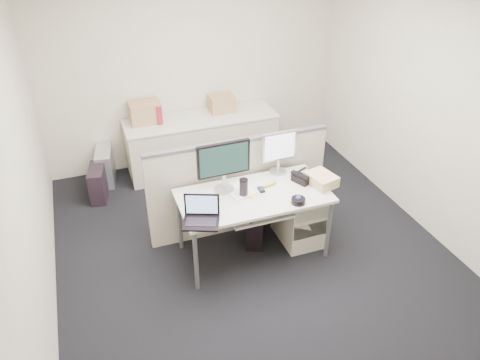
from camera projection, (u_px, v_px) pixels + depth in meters
name	position (u px, v px, depth m)	size (l,w,h in m)	color
floor	(253.00, 252.00, 5.02)	(4.00, 4.50, 0.01)	black
wall_back	(192.00, 65.00, 6.10)	(4.00, 0.02, 2.70)	beige
wall_front	(408.00, 317.00, 2.50)	(4.00, 0.02, 2.70)	beige
wall_left	(21.00, 177.00, 3.72)	(0.02, 4.50, 2.70)	beige
wall_right	(433.00, 109.00, 4.88)	(0.02, 4.50, 2.70)	beige
desk	(254.00, 200.00, 4.66)	(1.50, 0.75, 0.73)	silver
keyboard_tray	(260.00, 214.00, 4.54)	(0.62, 0.32, 0.02)	silver
drawer_pedestal	(299.00, 214.00, 5.04)	(0.40, 0.55, 0.65)	#BDB5A2
cubicle_partition	(239.00, 187.00, 5.08)	(2.00, 0.06, 1.10)	#AEA492
back_counter	(202.00, 143.00, 6.37)	(2.00, 0.60, 0.72)	#BDB5A2
monitor_main	(224.00, 167.00, 4.56)	(0.53, 0.21, 0.53)	black
monitor_small	(279.00, 153.00, 4.88)	(0.38, 0.19, 0.47)	#B7B7BC
laptop	(201.00, 213.00, 4.16)	(0.32, 0.24, 0.24)	black
trackball	(298.00, 201.00, 4.49)	(0.14, 0.14, 0.05)	black
desk_phone	(305.00, 177.00, 4.85)	(0.23, 0.19, 0.07)	black
paper_stack	(238.00, 190.00, 4.69)	(0.24, 0.30, 0.01)	white
sticky_pad	(249.00, 195.00, 4.61)	(0.08, 0.08, 0.01)	yellow
travel_mug	(244.00, 188.00, 4.57)	(0.08, 0.08, 0.18)	black
banana	(270.00, 184.00, 4.76)	(0.18, 0.04, 0.04)	#DCC943
cellphone	(261.00, 190.00, 4.69)	(0.05, 0.10, 0.01)	black
manila_folders	(321.00, 179.00, 4.77)	(0.23, 0.30, 0.11)	tan
keyboard	(264.00, 208.00, 4.58)	(0.50, 0.18, 0.03)	black
pc_tower_desk	(254.00, 223.00, 5.09)	(0.18, 0.45, 0.42)	black
pc_tower_spare_dark	(98.00, 183.00, 5.79)	(0.18, 0.44, 0.41)	black
pc_tower_spare_silver	(105.00, 166.00, 6.11)	(0.20, 0.49, 0.46)	#B7B7BC
cardboard_box_left	(145.00, 113.00, 5.99)	(0.39, 0.29, 0.29)	tan
cardboard_box_right	(222.00, 104.00, 6.30)	(0.33, 0.26, 0.24)	tan
red_binder	(157.00, 113.00, 6.03)	(0.07, 0.29, 0.27)	maroon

